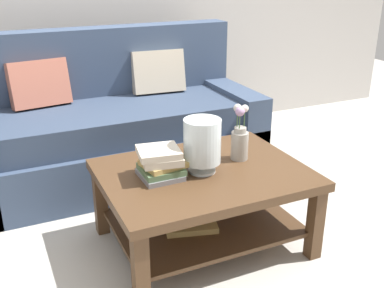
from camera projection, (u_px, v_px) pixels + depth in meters
The scene contains 6 objects.
ground_plane at pixel (171, 220), 2.90m from camera, with size 10.00×10.00×0.00m, color #B7B2A8.
couch at pixel (113, 128), 3.40m from camera, with size 2.08×0.90×1.06m.
coffee_table at pixel (203, 191), 2.53m from camera, with size 1.09×0.84×0.46m.
book_stack_main at pixel (161, 163), 2.39m from camera, with size 0.27×0.25×0.16m.
glass_hurricane_vase at pixel (202, 142), 2.41m from camera, with size 0.20×0.20×0.29m.
flower_pitcher at pixel (240, 139), 2.59m from camera, with size 0.10×0.10×0.32m.
Camera 1 is at (-0.93, -2.34, 1.52)m, focal length 43.07 mm.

